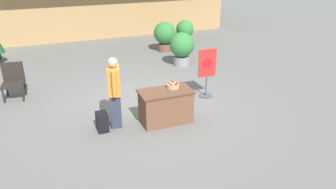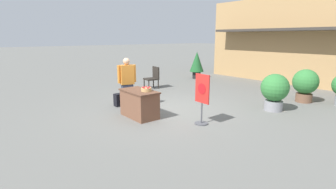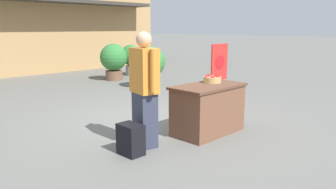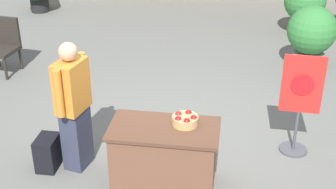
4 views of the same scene
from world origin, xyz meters
name	(u,v)px [view 2 (image 2 of 4)]	position (x,y,z in m)	size (l,w,h in m)	color
ground_plane	(166,110)	(0.00, 0.00, 0.00)	(120.00, 120.00, 0.00)	slate
storefront_building	(326,40)	(0.86, 9.21, 2.09)	(11.01, 4.61, 4.17)	tan
display_table	(139,104)	(0.10, -1.06, 0.39)	(1.22, 0.67, 0.78)	brown
apple_basket	(146,89)	(0.32, -0.96, 0.84)	(0.29, 0.29, 0.13)	tan
person_visitor	(127,83)	(-1.02, -0.81, 0.82)	(0.34, 0.60, 1.62)	#33384C
backpack	(120,100)	(-1.36, -0.93, 0.21)	(0.24, 0.34, 0.42)	black
poster_board	(202,98)	(1.65, -0.11, 0.70)	(0.50, 0.36, 1.34)	#4C4C51
patio_chair	(153,77)	(-3.21, 1.75, 0.52)	(0.62, 0.62, 0.95)	#28231E
potted_plant_near_left	(305,84)	(2.20, 4.47, 0.66)	(0.87, 0.87, 1.17)	brown
potted_plant_far_left	(275,90)	(2.12, 2.62, 0.66)	(0.85, 0.85, 1.16)	gray
potted_plant_far_right	(197,63)	(-3.98, 5.22, 0.85)	(0.77, 0.77, 1.47)	black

